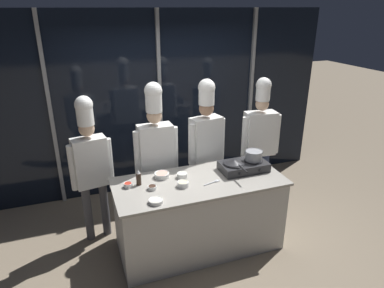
# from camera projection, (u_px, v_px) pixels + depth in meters

# --- Properties ---
(ground_plane) EXTENTS (24.00, 24.00, 0.00)m
(ground_plane) POSITION_uv_depth(u_px,v_px,m) (199.00, 245.00, 4.18)
(ground_plane) COLOR #7F705B
(window_wall_back) EXTENTS (5.40, 0.09, 2.70)m
(window_wall_back) POSITION_uv_depth(u_px,v_px,m) (159.00, 104.00, 5.17)
(window_wall_back) COLOR black
(window_wall_back) RESTS_ON ground_plane
(demo_counter) EXTENTS (1.93, 0.83, 0.89)m
(demo_counter) POSITION_uv_depth(u_px,v_px,m) (199.00, 214.00, 4.01)
(demo_counter) COLOR beige
(demo_counter) RESTS_ON ground_plane
(portable_stove) EXTENTS (0.56, 0.34, 0.12)m
(portable_stove) POSITION_uv_depth(u_px,v_px,m) (244.00, 166.00, 4.07)
(portable_stove) COLOR #28282B
(portable_stove) RESTS_ON demo_counter
(frying_pan) EXTENTS (0.26, 0.45, 0.04)m
(frying_pan) POSITION_uv_depth(u_px,v_px,m) (234.00, 162.00, 3.99)
(frying_pan) COLOR #232326
(frying_pan) RESTS_ON portable_stove
(stock_pot) EXTENTS (0.23, 0.20, 0.12)m
(stock_pot) POSITION_uv_depth(u_px,v_px,m) (254.00, 155.00, 4.06)
(stock_pot) COLOR #93969B
(stock_pot) RESTS_ON portable_stove
(squeeze_bottle_soy) EXTENTS (0.06, 0.06, 0.18)m
(squeeze_bottle_soy) POSITION_uv_depth(u_px,v_px,m) (139.00, 178.00, 3.73)
(squeeze_bottle_soy) COLOR #332319
(squeeze_bottle_soy) RESTS_ON demo_counter
(prep_bowl_noodles) EXTENTS (0.13, 0.13, 0.06)m
(prep_bowl_noodles) POSITION_uv_depth(u_px,v_px,m) (183.00, 184.00, 3.71)
(prep_bowl_noodles) COLOR white
(prep_bowl_noodles) RESTS_ON demo_counter
(prep_bowl_shrimp) EXTENTS (0.17, 0.17, 0.06)m
(prep_bowl_shrimp) POSITION_uv_depth(u_px,v_px,m) (162.00, 175.00, 3.91)
(prep_bowl_shrimp) COLOR white
(prep_bowl_shrimp) RESTS_ON demo_counter
(prep_bowl_bean_sprouts) EXTENTS (0.12, 0.12, 0.06)m
(prep_bowl_bean_sprouts) POSITION_uv_depth(u_px,v_px,m) (182.00, 175.00, 3.91)
(prep_bowl_bean_sprouts) COLOR white
(prep_bowl_bean_sprouts) RESTS_ON demo_counter
(prep_bowl_garlic) EXTENTS (0.15, 0.15, 0.04)m
(prep_bowl_garlic) POSITION_uv_depth(u_px,v_px,m) (156.00, 201.00, 3.40)
(prep_bowl_garlic) COLOR white
(prep_bowl_garlic) RESTS_ON demo_counter
(prep_bowl_chili_flakes) EXTENTS (0.10, 0.10, 0.05)m
(prep_bowl_chili_flakes) POSITION_uv_depth(u_px,v_px,m) (128.00, 185.00, 3.70)
(prep_bowl_chili_flakes) COLOR white
(prep_bowl_chili_flakes) RESTS_ON demo_counter
(prep_bowl_soy_glaze) EXTENTS (0.10, 0.10, 0.04)m
(prep_bowl_soy_glaze) POSITION_uv_depth(u_px,v_px,m) (152.00, 187.00, 3.66)
(prep_bowl_soy_glaze) COLOR white
(prep_bowl_soy_glaze) RESTS_ON demo_counter
(serving_spoon_slotted) EXTENTS (0.22, 0.08, 0.02)m
(serving_spoon_slotted) POSITION_uv_depth(u_px,v_px,m) (215.00, 182.00, 3.81)
(serving_spoon_slotted) COLOR #B2B5BA
(serving_spoon_slotted) RESTS_ON demo_counter
(chef_head) EXTENTS (0.50, 0.26, 1.82)m
(chef_head) POSITION_uv_depth(u_px,v_px,m) (90.00, 160.00, 3.96)
(chef_head) COLOR #4C4C51
(chef_head) RESTS_ON ground_plane
(chef_sous) EXTENTS (0.55, 0.22, 1.92)m
(chef_sous) POSITION_uv_depth(u_px,v_px,m) (156.00, 148.00, 4.19)
(chef_sous) COLOR #4C4C51
(chef_sous) RESTS_ON ground_plane
(chef_line) EXTENTS (0.52, 0.28, 1.90)m
(chef_line) POSITION_uv_depth(u_px,v_px,m) (206.00, 139.00, 4.41)
(chef_line) COLOR #232326
(chef_line) RESTS_ON ground_plane
(chef_pastry) EXTENTS (0.57, 0.26, 1.85)m
(chef_pastry) POSITION_uv_depth(u_px,v_px,m) (260.00, 134.00, 4.77)
(chef_pastry) COLOR #2D3856
(chef_pastry) RESTS_ON ground_plane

